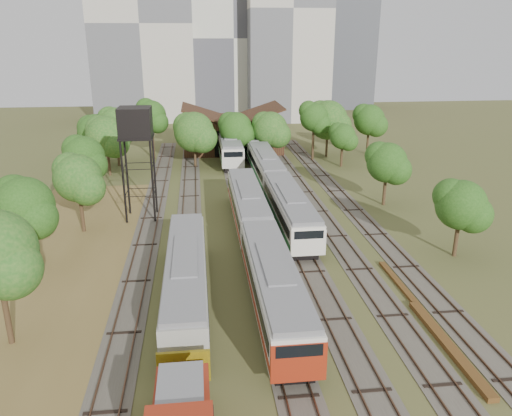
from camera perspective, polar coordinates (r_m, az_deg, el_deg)
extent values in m
plane|color=#475123|center=(31.91, 7.07, -15.78)|extent=(240.00, 240.00, 0.00)
cube|color=brown|center=(39.58, -22.68, -9.86)|extent=(14.00, 60.00, 0.04)
cube|color=#4C473D|center=(53.79, -11.89, -1.15)|extent=(2.60, 80.00, 0.06)
cube|color=#472D1E|center=(53.83, -12.65, -1.09)|extent=(0.08, 80.00, 0.14)
cube|color=#472D1E|center=(53.69, -11.13, -1.04)|extent=(0.08, 80.00, 0.14)
cube|color=#4C473D|center=(53.55, -7.62, -1.00)|extent=(2.60, 80.00, 0.06)
cube|color=#472D1E|center=(53.54, -8.40, -0.94)|extent=(0.08, 80.00, 0.14)
cube|color=#472D1E|center=(53.51, -6.86, -0.88)|extent=(0.08, 80.00, 0.14)
cube|color=#4C473D|center=(53.75, -1.22, -0.75)|extent=(2.60, 80.00, 0.06)
cube|color=#472D1E|center=(53.66, -1.98, -0.69)|extent=(0.08, 80.00, 0.14)
cube|color=#472D1E|center=(53.79, -0.46, -0.63)|extent=(0.08, 80.00, 0.14)
cube|color=#4C473D|center=(54.26, 2.99, -0.58)|extent=(2.60, 80.00, 0.06)
cube|color=#472D1E|center=(54.12, 2.24, -0.52)|extent=(0.08, 80.00, 0.14)
cube|color=#472D1E|center=(54.35, 3.73, -0.46)|extent=(0.08, 80.00, 0.14)
cube|color=#4C473D|center=(55.05, 7.09, -0.42)|extent=(2.60, 80.00, 0.06)
cube|color=#472D1E|center=(54.86, 6.37, -0.36)|extent=(0.08, 80.00, 0.14)
cube|color=#472D1E|center=(55.19, 7.82, -0.30)|extent=(0.08, 80.00, 0.14)
cube|color=#4C473D|center=(56.12, 11.07, -0.25)|extent=(2.60, 80.00, 0.06)
cube|color=#472D1E|center=(55.88, 10.37, -0.19)|extent=(0.08, 80.00, 0.14)
cube|color=#472D1E|center=(56.31, 11.77, -0.14)|extent=(0.08, 80.00, 0.14)
cube|color=black|center=(35.25, 2.06, -11.21)|extent=(2.24, 15.64, 0.82)
cube|color=silver|center=(34.44, 2.09, -8.79)|extent=(2.96, 17.00, 2.55)
cube|color=black|center=(34.30, 2.09, -8.33)|extent=(3.02, 15.64, 0.87)
cube|color=slate|center=(33.79, 2.12, -6.60)|extent=(2.72, 16.66, 0.37)
cube|color=maroon|center=(34.77, 2.07, -9.83)|extent=(3.02, 16.66, 0.46)
cube|color=maroon|center=(27.43, 4.89, -17.16)|extent=(3.00, 0.25, 2.29)
cube|color=black|center=(51.02, -0.92, -1.39)|extent=(2.24, 15.64, 0.82)
cube|color=silver|center=(50.46, -0.93, 0.40)|extent=(2.96, 17.00, 2.55)
cube|color=black|center=(50.37, -0.93, 0.73)|extent=(3.02, 15.64, 0.87)
cube|color=slate|center=(50.02, -0.94, 1.99)|extent=(2.72, 16.66, 0.37)
cube|color=maroon|center=(50.70, -0.93, -0.36)|extent=(3.02, 16.66, 0.46)
cube|color=black|center=(49.97, 3.85, -1.88)|extent=(2.22, 15.64, 0.81)
cube|color=silver|center=(49.41, 3.89, -0.08)|extent=(2.93, 17.00, 2.52)
cube|color=black|center=(49.31, 3.90, 0.26)|extent=(2.99, 15.64, 0.86)
cube|color=slate|center=(48.96, 3.93, 1.52)|extent=(2.69, 16.66, 0.36)
cube|color=#18622D|center=(49.64, 3.88, -0.85)|extent=(2.99, 16.66, 0.45)
cube|color=silver|center=(41.72, 6.00, -3.98)|extent=(2.97, 0.25, 2.27)
cube|color=black|center=(66.41, 1.12, 3.43)|extent=(2.22, 15.64, 0.81)
cube|color=silver|center=(65.99, 1.13, 4.82)|extent=(2.93, 17.00, 2.52)
cube|color=black|center=(65.91, 1.13, 5.08)|extent=(2.99, 15.64, 0.86)
cube|color=slate|center=(65.65, 1.14, 6.05)|extent=(2.69, 16.66, 0.36)
cube|color=#18622D|center=(66.16, 1.13, 4.23)|extent=(2.99, 16.66, 0.45)
cube|color=black|center=(83.28, -0.53, 6.61)|extent=(2.22, 15.64, 0.81)
cube|color=silver|center=(82.95, -0.53, 7.73)|extent=(2.93, 17.00, 2.52)
cube|color=black|center=(82.89, -0.53, 7.94)|extent=(2.99, 15.64, 0.86)
cube|color=slate|center=(82.68, -0.53, 8.72)|extent=(2.69, 16.66, 0.36)
cube|color=#18622D|center=(83.08, -0.53, 7.26)|extent=(2.99, 16.66, 0.45)
cube|color=black|center=(77.51, -3.03, 5.68)|extent=(2.35, 14.72, 0.86)
cube|color=silver|center=(77.13, -3.05, 6.95)|extent=(3.10, 16.00, 2.67)
cube|color=black|center=(77.06, -3.06, 7.19)|extent=(3.16, 14.72, 0.91)
cube|color=slate|center=(76.83, -3.07, 8.07)|extent=(2.85, 15.68, 0.39)
cube|color=#18622D|center=(77.28, -3.04, 6.41)|extent=(3.16, 15.68, 0.48)
cube|color=silver|center=(69.41, -2.61, 5.51)|extent=(3.14, 0.25, 2.41)
cube|color=maroon|center=(25.31, -8.41, -21.65)|extent=(2.58, 4.40, 1.55)
cube|color=gold|center=(27.81, -8.26, -17.52)|extent=(2.79, 0.20, 1.86)
cube|color=slate|center=(23.61, -8.67, -19.75)|extent=(2.07, 3.60, 0.21)
cube|color=black|center=(36.99, -7.88, -9.88)|extent=(2.13, 16.56, 0.78)
cube|color=#98968B|center=(36.25, -7.99, -7.66)|extent=(2.81, 18.00, 2.43)
cube|color=black|center=(36.13, -8.01, -7.25)|extent=(2.87, 16.56, 0.82)
cube|color=slate|center=(35.66, -8.09, -5.66)|extent=(2.59, 17.64, 0.35)
cylinder|color=black|center=(51.83, -14.90, 2.77)|extent=(0.21, 0.21, 8.52)
cylinder|color=black|center=(51.49, -11.73, 2.91)|extent=(0.21, 0.21, 8.52)
cylinder|color=black|center=(54.58, -14.51, 3.60)|extent=(0.21, 0.21, 8.52)
cylinder|color=black|center=(54.26, -11.50, 3.73)|extent=(0.21, 0.21, 8.52)
cube|color=black|center=(52.06, -13.52, 7.89)|extent=(3.35, 3.35, 0.20)
cube|color=black|center=(51.80, -13.65, 9.55)|extent=(3.19, 3.19, 2.87)
cube|color=brown|center=(33.92, 21.06, -14.40)|extent=(0.67, 10.06, 0.34)
cube|color=brown|center=(40.44, 16.00, -8.27)|extent=(0.46, 7.44, 0.24)
cube|color=#371A14|center=(85.00, -2.75, 8.45)|extent=(16.00, 11.00, 5.50)
cube|color=#371A14|center=(84.28, -5.55, 10.61)|extent=(8.45, 11.55, 2.96)
cube|color=#371A14|center=(84.83, -0.04, 10.75)|extent=(8.45, 11.55, 2.96)
cube|color=black|center=(79.77, -2.46, 7.37)|extent=(6.40, 0.15, 4.12)
cylinder|color=#382616|center=(34.53, -26.70, -10.18)|extent=(0.36, 0.36, 4.95)
cylinder|color=#382616|center=(44.68, -24.39, -3.81)|extent=(0.36, 0.36, 4.27)
sphere|color=#1E4B14|center=(43.61, -24.97, 0.20)|extent=(4.71, 4.71, 4.71)
cylinder|color=#382616|center=(51.32, -19.29, -0.32)|extent=(0.36, 0.36, 4.27)
sphere|color=#1E4B14|center=(50.39, -19.69, 3.23)|extent=(4.58, 4.58, 4.58)
cylinder|color=#382616|center=(59.70, -18.74, 2.41)|extent=(0.36, 0.36, 4.36)
sphere|color=#1E4B14|center=(58.90, -19.08, 5.55)|extent=(4.60, 4.60, 4.60)
cylinder|color=#382616|center=(71.79, -16.48, 5.27)|extent=(0.36, 0.36, 4.31)
sphere|color=#1E4B14|center=(71.13, -16.72, 7.88)|extent=(5.53, 5.53, 5.53)
cylinder|color=#382616|center=(79.34, -17.56, 6.17)|extent=(0.36, 0.36, 3.66)
sphere|color=#1E4B14|center=(78.81, -17.76, 8.18)|extent=(5.55, 5.55, 5.55)
cylinder|color=#382616|center=(76.91, -15.51, 6.40)|extent=(0.36, 0.36, 4.76)
sphere|color=#1E4B14|center=(76.25, -15.76, 9.10)|extent=(5.08, 5.08, 5.08)
cylinder|color=#382616|center=(79.98, -11.68, 7.39)|extent=(0.36, 0.36, 5.39)
sphere|color=#1E4B14|center=(79.28, -11.88, 10.34)|extent=(4.53, 4.53, 4.53)
cylinder|color=#382616|center=(74.32, -6.99, 6.24)|extent=(0.36, 0.36, 4.03)
sphere|color=#1E4B14|center=(73.71, -7.09, 8.60)|extent=(5.81, 5.81, 5.81)
cylinder|color=#382616|center=(76.56, -2.31, 6.74)|extent=(0.36, 0.36, 4.02)
sphere|color=#1E4B14|center=(75.97, -2.34, 9.03)|extent=(5.00, 5.00, 5.00)
cylinder|color=#382616|center=(76.06, 1.63, 6.67)|extent=(0.36, 0.36, 4.04)
sphere|color=#1E4B14|center=(75.46, 1.66, 8.99)|extent=(5.20, 5.20, 5.20)
cylinder|color=#382616|center=(78.31, 6.53, 7.35)|extent=(0.36, 0.36, 5.22)
sphere|color=#1E4B14|center=(77.62, 6.64, 10.27)|extent=(4.30, 4.30, 4.30)
cylinder|color=#382616|center=(81.05, 8.10, 7.45)|extent=(0.36, 0.36, 4.59)
sphere|color=#1E4B14|center=(80.43, 8.21, 9.92)|extent=(6.15, 6.15, 6.15)
cylinder|color=#382616|center=(84.13, 12.65, 7.52)|extent=(0.36, 0.36, 4.38)
sphere|color=#1E4B14|center=(83.56, 12.82, 9.80)|extent=(4.94, 4.94, 4.94)
cylinder|color=#382616|center=(46.46, 21.95, -3.01)|extent=(0.36, 0.36, 3.69)
sphere|color=#1E4B14|center=(45.55, 22.38, 0.33)|extent=(4.27, 4.27, 4.27)
cylinder|color=#382616|center=(58.28, 14.50, 2.18)|extent=(0.36, 0.36, 3.88)
sphere|color=#1E4B14|center=(57.52, 14.74, 5.04)|extent=(4.48, 4.48, 4.48)
cylinder|color=#382616|center=(74.94, 9.76, 6.02)|extent=(0.36, 0.36, 3.54)
sphere|color=#1E4B14|center=(74.39, 9.88, 8.07)|extent=(3.77, 3.77, 3.77)
cube|color=#BCB3A4|center=(120.96, -12.83, 19.81)|extent=(22.00, 16.00, 42.00)
cube|color=beige|center=(125.72, -2.89, 18.80)|extent=(20.00, 18.00, 36.00)
cube|color=#BCB3A4|center=(119.39, 3.55, 21.67)|extent=(18.00, 16.00, 48.00)
cube|color=#46484E|center=(141.49, 10.47, 16.91)|extent=(12.00, 12.00, 28.00)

